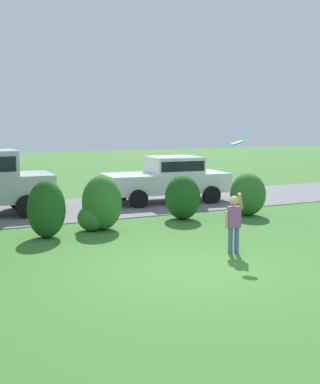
{
  "coord_description": "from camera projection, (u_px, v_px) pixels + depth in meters",
  "views": [
    {
      "loc": [
        -4.88,
        -8.34,
        2.72
      ],
      "look_at": [
        0.72,
        2.7,
        1.1
      ],
      "focal_mm": 49.79,
      "sensor_mm": 36.0,
      "label": 1
    }
  ],
  "objects": [
    {
      "name": "parked_sedan",
      "position": [
        168.0,
        177.0,
        18.25
      ],
      "size": [
        4.55,
        2.4,
        1.56
      ],
      "color": "white",
      "rests_on": "ground"
    },
    {
      "name": "ground_plane",
      "position": [
        191.0,
        269.0,
        9.92
      ],
      "size": [
        80.0,
        80.0,
        0.0
      ],
      "primitive_type": "plane",
      "color": "#3D752D"
    },
    {
      "name": "shrub_centre",
      "position": [
        100.0,
        205.0,
        13.51
      ],
      "size": [
        1.16,
        1.07,
        1.4
      ],
      "color": "#33702B",
      "rests_on": "ground"
    },
    {
      "name": "shrub_far_end",
      "position": [
        248.0,
        194.0,
        15.63
      ],
      "size": [
        0.99,
        1.13,
        1.26
      ],
      "color": "#33702B",
      "rests_on": "ground"
    },
    {
      "name": "shrub_centre_left",
      "position": [
        46.0,
        209.0,
        12.57
      ],
      "size": [
        0.91,
        0.89,
        1.38
      ],
      "color": "#1E511C",
      "rests_on": "ground"
    },
    {
      "name": "shrub_centre_right",
      "position": [
        183.0,
        197.0,
        15.0
      ],
      "size": [
        0.97,
        1.1,
        1.25
      ],
      "color": "#1E511C",
      "rests_on": "ground"
    },
    {
      "name": "child_thrower",
      "position": [
        234.0,
        219.0,
        11.09
      ],
      "size": [
        0.47,
        0.23,
        1.29
      ],
      "color": "#4C608C",
      "rests_on": "ground"
    },
    {
      "name": "driveway_strip",
      "position": [
        69.0,
        210.0,
        16.62
      ],
      "size": [
        28.0,
        4.4,
        0.02
      ],
      "primitive_type": "cube",
      "color": "slate",
      "rests_on": "ground"
    },
    {
      "name": "frisbee",
      "position": [
        237.0,
        143.0,
        11.58
      ],
      "size": [
        0.28,
        0.28,
        0.13
      ],
      "color": "#1EB7B2"
    }
  ]
}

